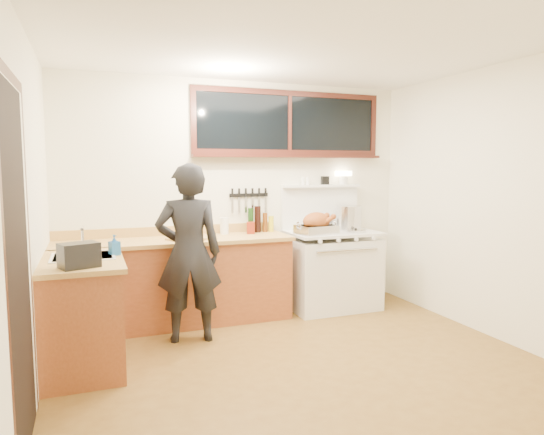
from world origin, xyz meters
name	(u,v)px	position (x,y,z in m)	size (l,w,h in m)	color
ground_plane	(302,366)	(0.00, 0.00, -0.01)	(4.00, 3.50, 0.02)	brown
room_shell	(304,166)	(0.00, 0.00, 1.65)	(4.10, 3.60, 2.65)	white
counter_back	(176,281)	(-0.80, 1.45, 0.45)	(2.44, 0.64, 1.00)	brown
counter_left	(83,312)	(-1.70, 0.62, 0.45)	(0.64, 1.09, 0.90)	brown
sink_unit	(83,263)	(-1.68, 0.70, 0.85)	(0.50, 0.45, 0.37)	white
vintage_stove	(331,268)	(1.00, 1.41, 0.47)	(1.02, 0.74, 1.59)	white
back_window	(290,130)	(0.60, 1.72, 2.06)	(2.32, 0.13, 0.77)	black
left_doorway	(20,267)	(-1.99, -0.55, 1.09)	(0.02, 1.04, 2.17)	black
knife_strip	(249,196)	(0.10, 1.73, 1.31)	(0.46, 0.03, 0.28)	black
man	(189,253)	(-0.76, 0.91, 0.84)	(0.67, 0.49, 1.68)	black
soap_bottle	(114,245)	(-1.43, 0.70, 0.99)	(0.10, 0.10, 0.17)	#215FA7
toaster	(79,255)	(-1.70, 0.26, 0.99)	(0.31, 0.27, 0.18)	black
cutting_board	(189,235)	(-0.67, 1.34, 0.95)	(0.46, 0.41, 0.14)	tan
roast_turkey	(317,225)	(0.74, 1.26, 1.00)	(0.46, 0.37, 0.24)	silver
stockpot	(349,218)	(1.27, 1.48, 1.04)	(0.40, 0.40, 0.28)	silver
saucepan	(325,224)	(1.02, 1.62, 0.96)	(0.20, 0.30, 0.12)	silver
pot_lid	(356,231)	(1.24, 1.27, 0.91)	(0.26, 0.26, 0.04)	silver
coffee_tin	(251,228)	(0.05, 1.53, 0.97)	(0.10, 0.09, 0.13)	maroon
pitcher	(224,226)	(-0.22, 1.62, 0.99)	(0.12, 0.12, 0.18)	white
bottle_cluster	(259,221)	(0.19, 1.63, 1.03)	(0.31, 0.07, 0.30)	black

